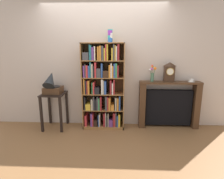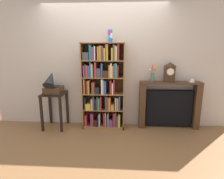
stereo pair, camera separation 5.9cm
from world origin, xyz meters
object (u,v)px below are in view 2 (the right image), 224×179
Objects in this scene: cup_stack at (110,36)px; gramophone at (52,84)px; bookshelf at (103,88)px; teacup_with_saucer at (192,81)px; mantel_clock at (170,72)px; fireplace_mantel at (169,105)px; side_table_left at (55,103)px; flower_vase at (153,74)px.

cup_stack is 0.48× the size of gramophone.
bookshelf is 13.48× the size of teacup_with_saucer.
teacup_with_saucer is (1.63, 0.04, -0.86)m from cup_stack.
fireplace_mantel is at bearing 31.73° from mantel_clock.
side_table_left is 2.09m from flower_vase.
gramophone is at bearing -174.94° from fireplace_mantel.
side_table_left is 5.74× the size of teacup_with_saucer.
gramophone is 2.01m from flower_vase.
gramophone is at bearing -90.00° from side_table_left.
teacup_with_saucer is at bearing 1.25° from cup_stack.
cup_stack reaches higher than flower_vase.
gramophone is at bearing -175.42° from mantel_clock.
bookshelf is at bearing -178.00° from teacup_with_saucer.
cup_stack reaches higher than gramophone.
side_table_left is 1.91× the size of mantel_clock.
bookshelf is 2.35× the size of side_table_left.
bookshelf is 1.79m from teacup_with_saucer.
mantel_clock is at bearing 1.60° from cup_stack.
mantel_clock is at bearing 2.56° from bookshelf.
bookshelf is 1.05m from flower_vase.
mantel_clock is (-0.04, -0.02, 0.69)m from fireplace_mantel.
bookshelf is 5.21× the size of flower_vase.
cup_stack reaches higher than mantel_clock.
teacup_with_saucer is at bearing 0.86° from flower_vase.
gramophone is at bearing -176.11° from teacup_with_saucer.
mantel_clock is 3.00× the size of teacup_with_saucer.
mantel_clock is 0.33m from flower_vase.
gramophone is 1.51× the size of flower_vase.
flower_vase is at bearing 1.60° from cup_stack.
fireplace_mantel is at bearing 3.64° from side_table_left.
fireplace_mantel is (1.21, 0.06, -1.38)m from cup_stack.
side_table_left is 0.41m from gramophone.
teacup_with_saucer is (0.45, 0.00, -0.17)m from mantel_clock.
cup_stack is 1.36m from mantel_clock.
cup_stack is at bearing 7.60° from gramophone.
flower_vase is (1.00, 0.05, 0.30)m from bookshelf.
flower_vase is at bearing 5.07° from gramophone.
bookshelf reaches higher than fireplace_mantel.
cup_stack is 0.20× the size of fireplace_mantel.
teacup_with_saucer is (0.41, -0.02, 0.52)m from fireplace_mantel.
teacup_with_saucer is (2.78, 0.13, 0.47)m from side_table_left.
mantel_clock is at bearing -179.67° from teacup_with_saucer.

